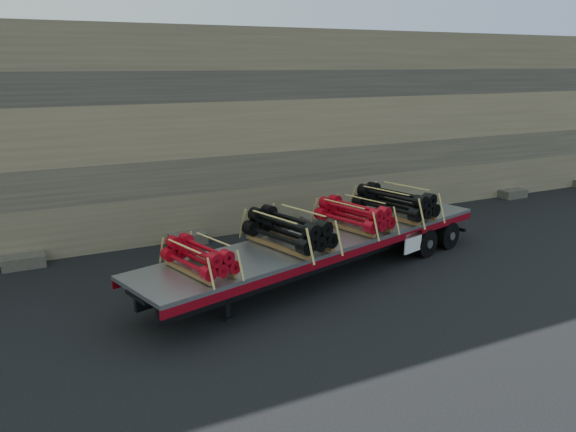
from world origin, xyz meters
name	(u,v)px	position (x,y,z in m)	size (l,w,h in m)	color
ground	(338,275)	(0.00, 0.00, 0.00)	(120.00, 120.00, 0.00)	black
rock_wall	(248,129)	(0.00, 6.50, 3.50)	(44.00, 3.00, 7.00)	#7A6B54
trailer	(324,256)	(-0.39, 0.16, 0.58)	(11.56, 2.22, 1.16)	#9C9FA3
bundle_front	(199,258)	(-4.35, -0.92, 1.50)	(0.96, 1.91, 0.68)	#AC0917
bundle_midfront	(289,231)	(-1.68, -0.19, 1.59)	(1.22, 2.44, 0.86)	black
bundle_midrear	(354,215)	(0.79, 0.49, 1.55)	(1.10, 2.20, 0.78)	#AC0917
bundle_rear	(395,203)	(2.65, 1.00, 1.60)	(1.24, 2.48, 0.88)	black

